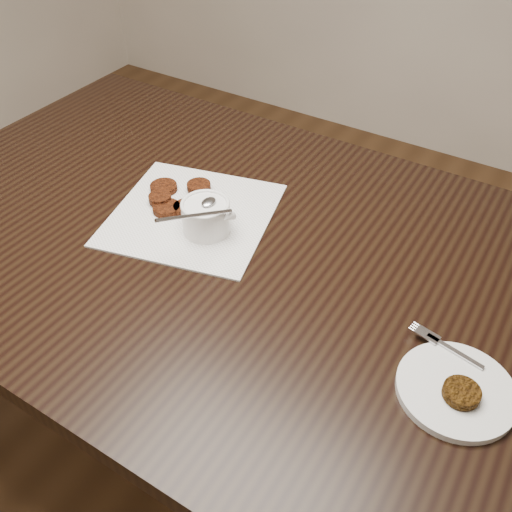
# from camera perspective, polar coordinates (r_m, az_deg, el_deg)

# --- Properties ---
(floor) EXTENTS (4.00, 4.00, 0.00)m
(floor) POSITION_cam_1_polar(r_m,az_deg,el_deg) (1.64, -6.67, -21.15)
(floor) COLOR #52341C
(floor) RESTS_ON ground
(table) EXTENTS (1.44, 0.93, 0.75)m
(table) POSITION_cam_1_polar(r_m,az_deg,el_deg) (1.37, -2.83, -10.23)
(table) COLOR black
(table) RESTS_ON floor
(napkin) EXTENTS (0.38, 0.38, 0.00)m
(napkin) POSITION_cam_1_polar(r_m,az_deg,el_deg) (1.16, -6.47, 4.21)
(napkin) COLOR white
(napkin) RESTS_ON table
(sauce_ramekin) EXTENTS (0.16, 0.16, 0.13)m
(sauce_ramekin) POSITION_cam_1_polar(r_m,az_deg,el_deg) (1.08, -5.19, 5.38)
(sauce_ramekin) COLOR white
(sauce_ramekin) RESTS_ON napkin
(patty_cluster) EXTENTS (0.24, 0.24, 0.02)m
(patty_cluster) POSITION_cam_1_polar(r_m,az_deg,el_deg) (1.20, -8.46, 5.87)
(patty_cluster) COLOR #65260D
(patty_cluster) RESTS_ON napkin
(plate_with_patty) EXTENTS (0.21, 0.21, 0.03)m
(plate_with_patty) POSITION_cam_1_polar(r_m,az_deg,el_deg) (0.89, 19.67, -12.40)
(plate_with_patty) COLOR silver
(plate_with_patty) RESTS_ON table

